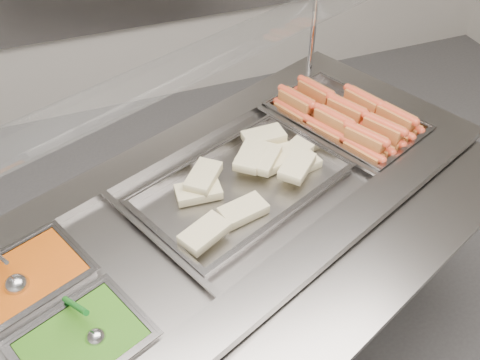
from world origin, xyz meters
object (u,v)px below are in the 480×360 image
object	(u,v)px
serving_spoon	(92,332)
steam_counter	(231,277)
pan_hotdogs	(345,125)
sneeze_guard	(179,70)
pan_wraps	(242,189)
ladle	(16,284)

from	to	relation	value
serving_spoon	steam_counter	bearing A→B (deg)	36.66
pan_hotdogs	serving_spoon	xyz separation A→B (m)	(-1.13, -0.65, 0.05)
steam_counter	sneeze_guard	world-z (taller)	sneeze_guard
steam_counter	pan_hotdogs	distance (m)	0.78
sneeze_guard	pan_hotdogs	bearing A→B (deg)	3.69
pan_hotdogs	pan_wraps	world-z (taller)	same
steam_counter	pan_hotdogs	size ratio (longest dim) A/B	3.22
steam_counter	ladle	xyz separation A→B (m)	(-0.71, -0.15, 0.48)
ladle	serving_spoon	world-z (taller)	ladle
steam_counter	sneeze_guard	xyz separation A→B (m)	(-0.09, 0.21, 0.85)
serving_spoon	pan_wraps	bearing A→B (deg)	35.49
pan_hotdogs	serving_spoon	bearing A→B (deg)	-150.14
steam_counter	serving_spoon	size ratio (longest dim) A/B	11.96
sneeze_guard	pan_wraps	distance (m)	0.47
sneeze_guard	serving_spoon	bearing A→B (deg)	-126.10
pan_hotdogs	pan_wraps	size ratio (longest dim) A/B	0.82
steam_counter	serving_spoon	xyz separation A→B (m)	(-0.53, -0.39, 0.48)
steam_counter	pan_wraps	xyz separation A→B (m)	(0.06, 0.02, 0.44)
sneeze_guard	serving_spoon	size ratio (longest dim) A/B	9.50
steam_counter	pan_wraps	size ratio (longest dim) A/B	2.63
pan_wraps	steam_counter	bearing A→B (deg)	-157.03
ladle	sneeze_guard	bearing A→B (deg)	30.29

